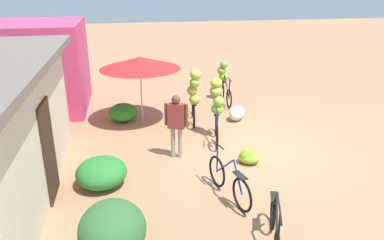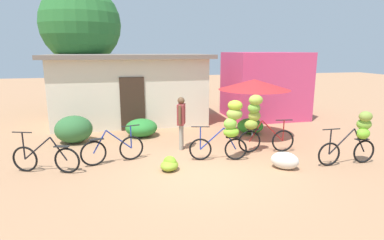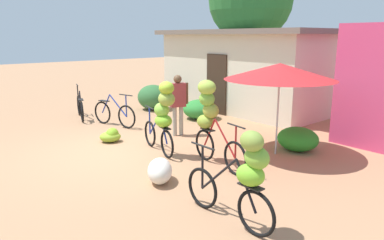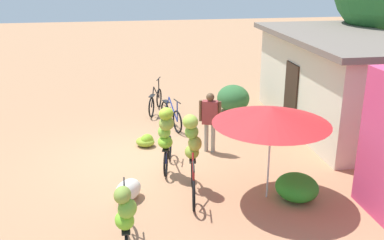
{
  "view_description": "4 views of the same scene",
  "coord_description": "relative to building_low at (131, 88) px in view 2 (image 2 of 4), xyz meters",
  "views": [
    {
      "loc": [
        -8.59,
        3.01,
        4.19
      ],
      "look_at": [
        0.19,
        1.45,
        0.81
      ],
      "focal_mm": 35.24,
      "sensor_mm": 36.0,
      "label": 1
    },
    {
      "loc": [
        -1.96,
        -7.22,
        2.97
      ],
      "look_at": [
        0.07,
        1.55,
        0.97
      ],
      "focal_mm": 29.66,
      "sensor_mm": 36.0,
      "label": 2
    },
    {
      "loc": [
        7.01,
        -3.81,
        2.58
      ],
      "look_at": [
        1.14,
        1.25,
        0.75
      ],
      "focal_mm": 33.42,
      "sensor_mm": 36.0,
      "label": 3
    },
    {
      "loc": [
        10.53,
        -0.37,
        4.69
      ],
      "look_at": [
        0.87,
        1.25,
        1.28
      ],
      "focal_mm": 41.81,
      "sensor_mm": 36.0,
      "label": 4
    }
  ],
  "objects": [
    {
      "name": "shop_pink",
      "position": [
        5.84,
        -0.28,
        0.02
      ],
      "size": [
        3.2,
        2.8,
        2.87
      ],
      "primitive_type": "cube",
      "color": "#D44171",
      "rests_on": "ground"
    },
    {
      "name": "hedge_bush_front_left",
      "position": [
        -1.97,
        -2.68,
        -0.97
      ],
      "size": [
        1.19,
        1.08,
        0.89
      ],
      "primitive_type": "ellipsoid",
      "color": "#316835",
      "rests_on": "ground"
    },
    {
      "name": "building_low",
      "position": [
        0.0,
        0.0,
        0.0
      ],
      "size": [
        6.43,
        3.37,
        2.8
      ],
      "color": "beige",
      "rests_on": "ground"
    },
    {
      "name": "tree_behind_building",
      "position": [
        -2.03,
        2.53,
        2.67
      ],
      "size": [
        3.61,
        3.61,
        5.91
      ],
      "color": "brown",
      "rests_on": "ground"
    },
    {
      "name": "ground_plane",
      "position": [
        1.5,
        -6.07,
        -1.42
      ],
      "size": [
        60.0,
        60.0,
        0.0
      ],
      "primitive_type": "plane",
      "color": "#AC7B56"
    },
    {
      "name": "market_umbrella",
      "position": [
        3.94,
        -3.46,
        0.43
      ],
      "size": [
        2.4,
        2.4,
        2.02
      ],
      "color": "beige",
      "rests_on": "ground"
    },
    {
      "name": "banana_pile_on_ground",
      "position": [
        0.69,
        -5.8,
        -1.27
      ],
      "size": [
        0.64,
        0.67,
        0.35
      ],
      "color": "#87A92C",
      "rests_on": "ground"
    },
    {
      "name": "bicycle_rightmost",
      "position": [
        5.6,
        -6.46,
        -0.6
      ],
      "size": [
        1.69,
        0.45,
        1.42
      ],
      "color": "black",
      "rests_on": "ground"
    },
    {
      "name": "person_vendor",
      "position": [
        1.31,
        -4.16,
        -0.44
      ],
      "size": [
        0.32,
        0.55,
        1.61
      ],
      "color": "gray",
      "rests_on": "ground"
    },
    {
      "name": "produce_sack",
      "position": [
        3.56,
        -6.38,
        -1.2
      ],
      "size": [
        0.82,
        0.78,
        0.44
      ],
      "primitive_type": "ellipsoid",
      "rotation": [
        0.0,
        0.0,
        2.48
      ],
      "color": "silver",
      "rests_on": "ground"
    },
    {
      "name": "hedge_bush_mid",
      "position": [
        4.12,
        -2.87,
        -1.15
      ],
      "size": [
        0.95,
        0.89,
        0.54
      ],
      "primitive_type": "ellipsoid",
      "color": "#2B8E26",
      "rests_on": "ground"
    },
    {
      "name": "bicycle_by_shop",
      "position": [
        3.4,
        -4.98,
        -0.41
      ],
      "size": [
        1.67,
        0.41,
        1.73
      ],
      "color": "black",
      "rests_on": "ground"
    },
    {
      "name": "bicycle_near_pile",
      "position": [
        -0.7,
        -4.94,
        -1.05
      ],
      "size": [
        1.65,
        0.46,
        0.98
      ],
      "color": "black",
      "rests_on": "ground"
    },
    {
      "name": "bicycle_leftmost",
      "position": [
        -2.31,
        -5.28,
        -1.06
      ],
      "size": [
        1.67,
        0.6,
        1.03
      ],
      "color": "black",
      "rests_on": "ground"
    },
    {
      "name": "hedge_bush_front_right",
      "position": [
        0.23,
        -2.4,
        -1.11
      ],
      "size": [
        1.11,
        1.08,
        0.62
      ],
      "primitive_type": "ellipsoid",
      "color": "#2D8032",
      "rests_on": "ground"
    },
    {
      "name": "bicycle_center_loaded",
      "position": [
        2.4,
        -5.43,
        -0.43
      ],
      "size": [
        1.57,
        0.49,
        1.66
      ],
      "color": "black",
      "rests_on": "ground"
    }
  ]
}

